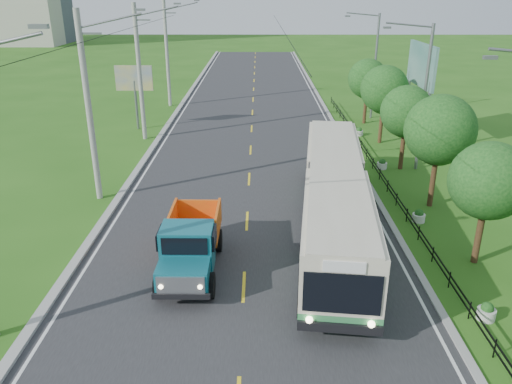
{
  "coord_description": "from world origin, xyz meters",
  "views": [
    {
      "loc": [
        0.56,
        -16.69,
        10.78
      ],
      "look_at": [
        0.45,
        5.22,
        1.9
      ],
      "focal_mm": 35.0,
      "sensor_mm": 36.0,
      "label": 1
    }
  ],
  "objects_px": {
    "tree_second": "(488,184)",
    "billboard_right": "(421,71)",
    "pole_mid": "(140,73)",
    "tree_fifth": "(384,92)",
    "pole_near": "(89,108)",
    "tree_fourth": "(407,114)",
    "planter_far": "(359,132)",
    "pole_far": "(167,54)",
    "billboard_left": "(134,82)",
    "planter_near": "(419,216)",
    "streetlight_mid": "(422,93)",
    "tree_back": "(368,81)",
    "tree_third": "(440,133)",
    "bus": "(335,194)",
    "dump_truck": "(190,241)",
    "planter_front": "(487,312)",
    "streetlight_far": "(374,63)",
    "planter_mid": "(382,164)"
  },
  "relations": [
    {
      "from": "streetlight_far",
      "to": "pole_far",
      "type": "bearing_deg",
      "value": 165.19
    },
    {
      "from": "billboard_right",
      "to": "streetlight_mid",
      "type": "bearing_deg",
      "value": -105.44
    },
    {
      "from": "planter_near",
      "to": "planter_far",
      "type": "relative_size",
      "value": 1.0
    },
    {
      "from": "tree_fifth",
      "to": "streetlight_far",
      "type": "relative_size",
      "value": 0.64
    },
    {
      "from": "tree_fifth",
      "to": "planter_far",
      "type": "height_order",
      "value": "tree_fifth"
    },
    {
      "from": "planter_front",
      "to": "billboard_left",
      "type": "bearing_deg",
      "value": 124.84
    },
    {
      "from": "tree_back",
      "to": "bus",
      "type": "bearing_deg",
      "value": -105.06
    },
    {
      "from": "planter_far",
      "to": "pole_near",
      "type": "bearing_deg",
      "value": -142.37
    },
    {
      "from": "tree_second",
      "to": "billboard_right",
      "type": "bearing_deg",
      "value": 82.21
    },
    {
      "from": "tree_second",
      "to": "planter_near",
      "type": "bearing_deg",
      "value": 108.03
    },
    {
      "from": "pole_near",
      "to": "tree_fourth",
      "type": "xyz_separation_m",
      "value": [
        18.12,
        5.14,
        -1.51
      ]
    },
    {
      "from": "tree_third",
      "to": "planter_front",
      "type": "bearing_deg",
      "value": -97.06
    },
    {
      "from": "planter_far",
      "to": "pole_far",
      "type": "bearing_deg",
      "value": 146.88
    },
    {
      "from": "planter_far",
      "to": "dump_truck",
      "type": "xyz_separation_m",
      "value": [
        -10.79,
        -20.73,
        1.06
      ]
    },
    {
      "from": "dump_truck",
      "to": "pole_mid",
      "type": "bearing_deg",
      "value": 107.42
    },
    {
      "from": "tree_back",
      "to": "planter_front",
      "type": "height_order",
      "value": "tree_back"
    },
    {
      "from": "pole_far",
      "to": "bus",
      "type": "distance_m",
      "value": 30.91
    },
    {
      "from": "tree_fourth",
      "to": "streetlight_mid",
      "type": "xyz_separation_m",
      "value": [
        0.79,
        -0.14,
        1.32
      ]
    },
    {
      "from": "streetlight_mid",
      "to": "bus",
      "type": "distance_m",
      "value": 11.61
    },
    {
      "from": "pole_near",
      "to": "billboard_left",
      "type": "relative_size",
      "value": 1.92
    },
    {
      "from": "pole_mid",
      "to": "billboard_left",
      "type": "relative_size",
      "value": 1.92
    },
    {
      "from": "pole_far",
      "to": "planter_front",
      "type": "xyz_separation_m",
      "value": [
        16.86,
        -35.0,
        -4.81
      ]
    },
    {
      "from": "planter_far",
      "to": "bus",
      "type": "xyz_separation_m",
      "value": [
        -4.47,
        -17.15,
        1.67
      ]
    },
    {
      "from": "tree_fourth",
      "to": "planter_front",
      "type": "relative_size",
      "value": 8.06
    },
    {
      "from": "pole_near",
      "to": "planter_near",
      "type": "relative_size",
      "value": 14.93
    },
    {
      "from": "planter_near",
      "to": "tree_fifth",
      "type": "bearing_deg",
      "value": 84.92
    },
    {
      "from": "tree_second",
      "to": "tree_fifth",
      "type": "distance_m",
      "value": 18.0
    },
    {
      "from": "streetlight_far",
      "to": "planter_front",
      "type": "height_order",
      "value": "streetlight_far"
    },
    {
      "from": "planter_far",
      "to": "tree_fourth",
      "type": "bearing_deg",
      "value": -80.92
    },
    {
      "from": "streetlight_far",
      "to": "dump_truck",
      "type": "distance_m",
      "value": 29.86
    },
    {
      "from": "tree_third",
      "to": "planter_front",
      "type": "distance_m",
      "value": 10.87
    },
    {
      "from": "pole_far",
      "to": "billboard_left",
      "type": "height_order",
      "value": "pole_far"
    },
    {
      "from": "billboard_left",
      "to": "pole_near",
      "type": "bearing_deg",
      "value": -85.28
    },
    {
      "from": "tree_fourth",
      "to": "billboard_left",
      "type": "distance_m",
      "value": 21.72
    },
    {
      "from": "pole_mid",
      "to": "tree_fifth",
      "type": "distance_m",
      "value": 18.18
    },
    {
      "from": "streetlight_mid",
      "to": "tree_back",
      "type": "bearing_deg",
      "value": 93.7
    },
    {
      "from": "streetlight_far",
      "to": "tree_second",
      "type": "bearing_deg",
      "value": -91.74
    },
    {
      "from": "pole_near",
      "to": "billboard_right",
      "type": "bearing_deg",
      "value": 28.14
    },
    {
      "from": "tree_fourth",
      "to": "planter_mid",
      "type": "bearing_deg",
      "value": -173.61
    },
    {
      "from": "pole_near",
      "to": "planter_front",
      "type": "bearing_deg",
      "value": -33.12
    },
    {
      "from": "pole_far",
      "to": "streetlight_far",
      "type": "bearing_deg",
      "value": -14.81
    },
    {
      "from": "pole_far",
      "to": "dump_truck",
      "type": "bearing_deg",
      "value": -79.16
    },
    {
      "from": "tree_third",
      "to": "billboard_right",
      "type": "distance_m",
      "value": 12.18
    },
    {
      "from": "pole_mid",
      "to": "tree_second",
      "type": "xyz_separation_m",
      "value": [
        18.12,
        -18.86,
        -1.57
      ]
    },
    {
      "from": "tree_fifth",
      "to": "planter_front",
      "type": "distance_m",
      "value": 22.46
    },
    {
      "from": "tree_third",
      "to": "tree_fourth",
      "type": "height_order",
      "value": "tree_third"
    },
    {
      "from": "planter_far",
      "to": "dump_truck",
      "type": "relative_size",
      "value": 0.12
    },
    {
      "from": "pole_far",
      "to": "tree_third",
      "type": "height_order",
      "value": "pole_far"
    },
    {
      "from": "tree_back",
      "to": "billboard_left",
      "type": "height_order",
      "value": "tree_back"
    },
    {
      "from": "tree_third",
      "to": "streetlight_far",
      "type": "distance_m",
      "value": 19.9
    }
  ]
}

